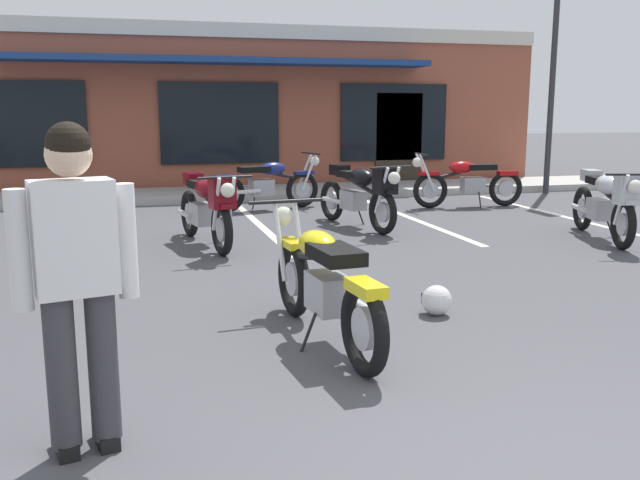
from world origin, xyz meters
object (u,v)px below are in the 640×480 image
at_px(motorcycle_orange_scrambler, 606,202).
at_px(motorcycle_cream_vintage, 360,193).
at_px(motorcycle_black_cruiser, 267,184).
at_px(person_in_black_shirt, 76,272).
at_px(parking_lot_lamp_post, 558,35).
at_px(motorcycle_foreground_classic, 323,281).
at_px(motorcycle_green_cafe_racer, 467,182).
at_px(motorcycle_red_sportbike, 207,206).
at_px(helmet_on_pavement, 436,300).

xyz_separation_m(motorcycle_orange_scrambler, motorcycle_cream_vintage, (-2.85, 1.79, 0.00)).
distance_m(motorcycle_black_cruiser, person_in_black_shirt, 8.73).
height_order(person_in_black_shirt, parking_lot_lamp_post, parking_lot_lamp_post).
xyz_separation_m(motorcycle_foreground_classic, parking_lot_lamp_post, (7.03, 7.76, 2.73)).
distance_m(motorcycle_green_cafe_racer, person_in_black_shirt, 9.86).
bearing_deg(motorcycle_orange_scrambler, person_in_black_shirt, -145.79).
distance_m(motorcycle_red_sportbike, motorcycle_orange_scrambler, 5.25).
height_order(motorcycle_foreground_classic, motorcycle_green_cafe_racer, same).
bearing_deg(motorcycle_red_sportbike, motorcycle_black_cruiser, 66.08).
distance_m(motorcycle_orange_scrambler, parking_lot_lamp_post, 5.97).
distance_m(person_in_black_shirt, parking_lot_lamp_post, 12.77).
xyz_separation_m(motorcycle_cream_vintage, helmet_on_pavement, (-0.75, -4.34, -0.40)).
xyz_separation_m(motorcycle_foreground_classic, motorcycle_cream_vintage, (1.86, 4.73, 0.07)).
xyz_separation_m(motorcycle_green_cafe_racer, motorcycle_cream_vintage, (-2.58, -1.65, 0.07)).
distance_m(motorcycle_red_sportbike, motorcycle_green_cafe_racer, 5.50).
xyz_separation_m(motorcycle_orange_scrambler, person_in_black_shirt, (-6.34, -4.31, 0.42)).
height_order(motorcycle_green_cafe_racer, motorcycle_orange_scrambler, same).
bearing_deg(motorcycle_foreground_classic, motorcycle_orange_scrambler, 32.05).
bearing_deg(motorcycle_orange_scrambler, motorcycle_green_cafe_racer, 94.36).
xyz_separation_m(motorcycle_green_cafe_racer, parking_lot_lamp_post, (2.58, 1.37, 2.73)).
xyz_separation_m(motorcycle_foreground_classic, motorcycle_green_cafe_racer, (4.45, 6.39, 0.00)).
relative_size(motorcycle_foreground_classic, motorcycle_red_sportbike, 1.01).
height_order(motorcycle_green_cafe_racer, person_in_black_shirt, person_in_black_shirt).
distance_m(motorcycle_foreground_classic, helmet_on_pavement, 1.22).
bearing_deg(motorcycle_orange_scrambler, motorcycle_black_cruiser, 133.30).
xyz_separation_m(motorcycle_black_cruiser, parking_lot_lamp_post, (6.12, 0.77, 2.73)).
xyz_separation_m(motorcycle_foreground_classic, person_in_black_shirt, (-1.63, -1.36, 0.49)).
bearing_deg(motorcycle_green_cafe_racer, motorcycle_black_cruiser, 170.44).
bearing_deg(motorcycle_red_sportbike, parking_lot_lamp_post, 27.23).
bearing_deg(helmet_on_pavement, motorcycle_cream_vintage, 80.17).
relative_size(motorcycle_foreground_classic, motorcycle_orange_scrambler, 1.02).
distance_m(motorcycle_foreground_classic, motorcycle_cream_vintage, 5.09).
bearing_deg(motorcycle_orange_scrambler, parking_lot_lamp_post, 64.23).
relative_size(motorcycle_red_sportbike, motorcycle_orange_scrambler, 1.02).
relative_size(motorcycle_red_sportbike, helmet_on_pavement, 8.05).
height_order(motorcycle_orange_scrambler, motorcycle_cream_vintage, same).
relative_size(motorcycle_orange_scrambler, parking_lot_lamp_post, 0.42).
bearing_deg(motorcycle_orange_scrambler, motorcycle_red_sportbike, 169.52).
height_order(helmet_on_pavement, parking_lot_lamp_post, parking_lot_lamp_post).
xyz_separation_m(motorcycle_orange_scrambler, parking_lot_lamp_post, (2.32, 4.81, 2.66)).
bearing_deg(motorcycle_green_cafe_racer, motorcycle_orange_scrambler, -85.64).
height_order(motorcycle_black_cruiser, motorcycle_cream_vintage, same).
bearing_deg(motorcycle_green_cafe_racer, motorcycle_foreground_classic, -124.85).
distance_m(motorcycle_cream_vintage, helmet_on_pavement, 4.42).
xyz_separation_m(motorcycle_red_sportbike, parking_lot_lamp_post, (7.49, 3.85, 2.66)).
bearing_deg(motorcycle_cream_vintage, motorcycle_red_sportbike, -160.34).
bearing_deg(parking_lot_lamp_post, motorcycle_red_sportbike, -152.77).
bearing_deg(motorcycle_orange_scrambler, motorcycle_foreground_classic, -147.95).
relative_size(motorcycle_green_cafe_racer, parking_lot_lamp_post, 0.43).
bearing_deg(motorcycle_red_sportbike, person_in_black_shirt, -102.52).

